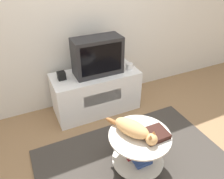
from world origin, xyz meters
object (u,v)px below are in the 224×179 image
(speaker, at_px, (61,76))
(dvd_box, at_px, (155,134))
(tv, at_px, (98,56))
(cat, at_px, (133,129))

(speaker, distance_m, dvd_box, 1.37)
(dvd_box, bearing_deg, tv, 94.08)
(tv, relative_size, dvd_box, 2.66)
(tv, height_order, speaker, tv)
(dvd_box, relative_size, cat, 0.44)
(speaker, relative_size, dvd_box, 0.41)
(speaker, bearing_deg, tv, -5.31)
(speaker, relative_size, cat, 0.18)
(speaker, xyz_separation_m, cat, (0.38, -1.15, -0.09))
(tv, relative_size, cat, 1.17)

